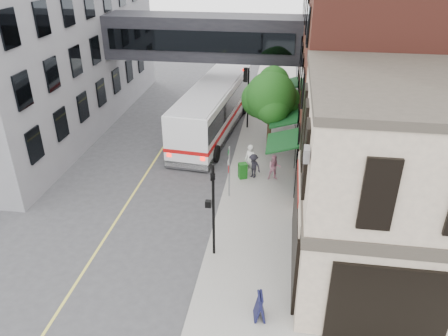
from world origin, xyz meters
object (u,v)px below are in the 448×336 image
(pedestrian_a, at_px, (250,160))
(pedestrian_b, at_px, (274,167))
(sandwich_board, at_px, (260,306))
(bus, at_px, (214,107))
(pedestrian_c, at_px, (253,166))
(newspaper_box, at_px, (243,171))

(pedestrian_a, height_order, pedestrian_b, pedestrian_a)
(pedestrian_b, bearing_deg, sandwich_board, -99.79)
(pedestrian_a, relative_size, pedestrian_b, 1.24)
(bus, bearing_deg, pedestrian_a, -63.30)
(pedestrian_c, distance_m, newspaper_box, 0.69)
(bus, bearing_deg, pedestrian_c, -62.63)
(pedestrian_a, relative_size, sandwich_board, 1.73)
(pedestrian_b, distance_m, newspaper_box, 1.87)
(pedestrian_c, xyz_separation_m, newspaper_box, (-0.60, -0.18, -0.28))
(sandwich_board, bearing_deg, bus, 95.68)
(bus, xyz_separation_m, newspaper_box, (2.91, -6.97, -1.34))
(bus, xyz_separation_m, sandwich_board, (4.72, -17.63, -1.25))
(bus, height_order, pedestrian_b, bus)
(newspaper_box, bearing_deg, pedestrian_b, -19.86)
(pedestrian_b, xyz_separation_m, newspaper_box, (-1.84, -0.11, -0.31))
(bus, relative_size, newspaper_box, 14.01)
(pedestrian_b, relative_size, sandwich_board, 1.39)
(newspaper_box, xyz_separation_m, sandwich_board, (1.80, -10.66, 0.09))
(sandwich_board, bearing_deg, pedestrian_b, 80.50)
(pedestrian_b, relative_size, newspaper_box, 1.65)
(bus, relative_size, pedestrian_a, 6.83)
(pedestrian_b, bearing_deg, bus, 115.11)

